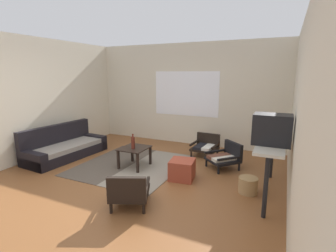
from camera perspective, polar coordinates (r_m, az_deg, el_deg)
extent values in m
plane|color=brown|center=(4.60, -10.09, -12.94)|extent=(7.80, 7.80, 0.00)
cube|color=beige|center=(6.92, 4.25, 7.12)|extent=(5.60, 0.12, 2.70)
cube|color=white|center=(6.86, 4.06, 7.28)|extent=(1.81, 0.01, 1.18)
cube|color=beige|center=(3.74, 27.94, 1.80)|extent=(0.12, 6.60, 2.70)
cube|color=beige|center=(6.33, -29.14, 5.23)|extent=(0.12, 6.60, 2.70)
cube|color=#4C4238|center=(5.76, -12.46, -7.82)|extent=(1.01, 2.23, 0.01)
cube|color=gray|center=(5.23, -3.51, -9.58)|extent=(1.01, 2.23, 0.01)
cube|color=black|center=(6.33, -21.82, -5.64)|extent=(0.87, 1.91, 0.22)
cube|color=gray|center=(6.26, -21.76, -4.30)|extent=(0.76, 1.73, 0.10)
cube|color=black|center=(6.49, -23.85, -2.49)|extent=(0.25, 1.88, 0.63)
cube|color=black|center=(6.85, -16.46, -3.35)|extent=(0.77, 0.23, 0.36)
cube|color=black|center=(5.84, -28.26, -6.92)|extent=(0.77, 0.23, 0.36)
cube|color=black|center=(5.24, -7.59, -4.96)|extent=(0.53, 0.59, 0.02)
cube|color=black|center=(5.62, -8.09, -6.03)|extent=(0.04, 0.04, 0.40)
cube|color=black|center=(5.40, -4.03, -6.70)|extent=(0.04, 0.04, 0.40)
cube|color=black|center=(5.23, -11.16, -7.53)|extent=(0.04, 0.04, 0.40)
cube|color=black|center=(4.99, -6.89, -8.36)|extent=(0.04, 0.04, 0.40)
cylinder|color=black|center=(5.77, 9.73, -6.94)|extent=(0.04, 0.04, 0.15)
cylinder|color=black|center=(5.93, 5.29, -6.29)|extent=(0.04, 0.04, 0.15)
cylinder|color=black|center=(6.18, 11.09, -5.73)|extent=(0.04, 0.04, 0.15)
cylinder|color=black|center=(6.33, 6.90, -5.16)|extent=(0.04, 0.04, 0.15)
cube|color=black|center=(6.02, 8.28, -5.11)|extent=(0.59, 0.56, 0.05)
cube|color=silver|center=(5.95, 9.12, -4.78)|extent=(0.21, 0.48, 0.06)
cube|color=black|center=(6.02, 7.34, -4.54)|extent=(0.21, 0.48, 0.06)
cube|color=black|center=(6.19, 9.08, -2.99)|extent=(0.57, 0.10, 0.30)
cube|color=black|center=(5.91, 10.70, -4.36)|extent=(0.08, 0.53, 0.04)
cube|color=black|center=(6.08, 5.99, -3.76)|extent=(0.08, 0.53, 0.04)
cylinder|color=black|center=(4.21, -11.09, -14.24)|extent=(0.04, 0.04, 0.16)
cylinder|color=black|center=(4.14, -4.69, -14.49)|extent=(0.04, 0.04, 0.16)
cylinder|color=black|center=(3.77, -12.75, -17.61)|extent=(0.04, 0.04, 0.16)
cylinder|color=black|center=(3.69, -5.48, -18.00)|extent=(0.04, 0.04, 0.16)
cube|color=black|center=(3.90, -8.54, -14.67)|extent=(0.73, 0.76, 0.05)
cube|color=silver|center=(3.91, -9.92, -13.75)|extent=(0.38, 0.56, 0.06)
cube|color=black|center=(3.88, -7.11, -13.86)|extent=(0.38, 0.56, 0.06)
cube|color=black|center=(3.58, -9.34, -13.81)|extent=(0.52, 0.28, 0.33)
cube|color=black|center=(3.89, -12.30, -12.96)|extent=(0.28, 0.56, 0.04)
cube|color=black|center=(3.82, -4.81, -13.25)|extent=(0.28, 0.56, 0.04)
cylinder|color=black|center=(5.04, 11.34, -9.77)|extent=(0.04, 0.04, 0.16)
cylinder|color=black|center=(5.39, 8.66, -8.20)|extent=(0.04, 0.04, 0.16)
cylinder|color=black|center=(5.31, 15.76, -8.86)|extent=(0.04, 0.04, 0.16)
cylinder|color=black|center=(5.65, 12.92, -7.44)|extent=(0.04, 0.04, 0.16)
cube|color=black|center=(5.31, 12.22, -7.50)|extent=(0.78, 0.78, 0.05)
cube|color=beige|center=(5.21, 12.65, -7.26)|extent=(0.47, 0.49, 0.06)
cube|color=brown|center=(5.35, 11.51, -6.68)|extent=(0.47, 0.49, 0.06)
cube|color=black|center=(5.39, 14.53, -5.22)|extent=(0.44, 0.41, 0.32)
cube|color=black|center=(5.08, 13.86, -7.08)|extent=(0.42, 0.45, 0.04)
cube|color=black|center=(5.47, 10.81, -5.60)|extent=(0.42, 0.45, 0.04)
cube|color=#993D28|center=(4.71, 3.20, -9.78)|extent=(0.49, 0.49, 0.36)
cube|color=beige|center=(4.22, 22.39, -3.19)|extent=(0.39, 1.60, 0.04)
cylinder|color=black|center=(3.67, 21.19, -12.84)|extent=(0.06, 0.06, 0.86)
cylinder|color=black|center=(5.06, 22.44, -6.13)|extent=(0.06, 0.06, 0.86)
cube|color=black|center=(3.91, 22.46, -0.71)|extent=(0.52, 0.36, 0.44)
cube|color=black|center=(3.93, 18.78, -0.10)|extent=(0.01, 0.28, 0.31)
cylinder|color=brown|center=(4.52, 22.75, -0.48)|extent=(0.20, 0.20, 0.24)
cylinder|color=brown|center=(4.49, 22.92, 1.63)|extent=(0.08, 0.08, 0.10)
cylinder|color=#5B2319|center=(5.14, -7.91, -3.78)|extent=(0.07, 0.07, 0.24)
cylinder|color=#5B2319|center=(5.10, -7.96, -2.14)|extent=(0.03, 0.03, 0.06)
cylinder|color=#9E7A4C|center=(4.40, 17.62, -12.63)|extent=(0.31, 0.31, 0.26)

